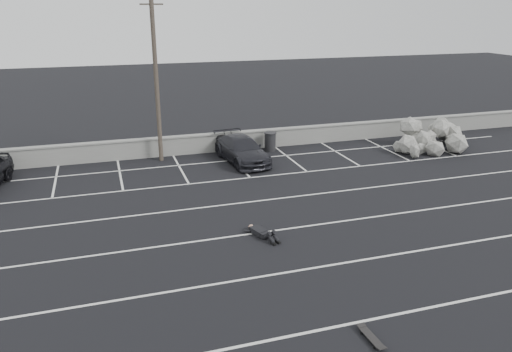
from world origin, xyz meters
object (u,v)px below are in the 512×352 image
object	(u,v)px
skateboard	(371,337)
person	(258,229)
riprap_pile	(435,141)
trash_bin	(270,141)
utility_pole	(156,80)
car_right	(242,149)

from	to	relation	value
skateboard	person	bearing A→B (deg)	95.08
riprap_pile	trash_bin	bearing A→B (deg)	164.74
utility_pole	trash_bin	distance (m)	7.26
person	utility_pole	bearing A→B (deg)	82.70
riprap_pile	person	distance (m)	15.33
utility_pole	skateboard	size ratio (longest dim) A/B	9.55
utility_pole	riprap_pile	size ratio (longest dim) A/B	1.69
utility_pole	person	xyz separation A→B (m)	(2.19, -10.29, -4.11)
skateboard	utility_pole	bearing A→B (deg)	98.10
person	riprap_pile	bearing A→B (deg)	11.01
trash_bin	skateboard	size ratio (longest dim) A/B	1.21
trash_bin	riprap_pile	world-z (taller)	riprap_pile
trash_bin	skateboard	xyz separation A→B (m)	(-3.19, -16.92, -0.47)
car_right	person	bearing A→B (deg)	-108.91
trash_bin	person	size ratio (longest dim) A/B	0.47
utility_pole	trash_bin	bearing A→B (deg)	-0.35
trash_bin	person	world-z (taller)	trash_bin
person	skateboard	world-z (taller)	person
utility_pole	person	size ratio (longest dim) A/B	3.74
utility_pole	car_right	bearing A→B (deg)	-20.45
person	skateboard	bearing A→B (deg)	-102.26
trash_bin	skateboard	bearing A→B (deg)	-100.66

